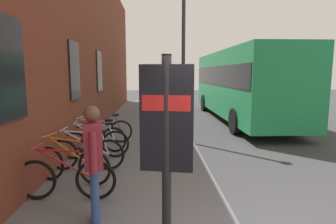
% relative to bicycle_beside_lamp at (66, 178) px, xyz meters
% --- Properties ---
extents(ground, '(60.00, 60.00, 0.00)m').
position_rel_bicycle_beside_lamp_xyz_m(ground, '(3.70, -3.80, -0.51)').
color(ground, '#38383A').
extents(sidewalk_pavement, '(24.00, 3.50, 0.12)m').
position_rel_bicycle_beside_lamp_xyz_m(sidewalk_pavement, '(5.70, -1.05, -0.45)').
color(sidewalk_pavement, slate).
rests_on(sidewalk_pavement, ground).
extents(station_facade, '(22.00, 0.65, 7.10)m').
position_rel_bicycle_beside_lamp_xyz_m(station_facade, '(6.69, 1.00, 3.04)').
color(station_facade, brown).
rests_on(station_facade, ground).
extents(bicycle_beside_lamp, '(0.48, 1.77, 0.97)m').
position_rel_bicycle_beside_lamp_xyz_m(bicycle_beside_lamp, '(0.00, 0.00, 0.00)').
color(bicycle_beside_lamp, black).
rests_on(bicycle_beside_lamp, sidewalk_pavement).
extents(bicycle_by_door, '(0.67, 1.70, 0.97)m').
position_rel_bicycle_beside_lamp_xyz_m(bicycle_by_door, '(0.77, 0.14, 0.00)').
color(bicycle_by_door, black).
rests_on(bicycle_by_door, sidewalk_pavement).
extents(bicycle_nearest_sign, '(0.48, 1.77, 0.97)m').
position_rel_bicycle_beside_lamp_xyz_m(bicycle_nearest_sign, '(1.52, 0.02, 0.00)').
color(bicycle_nearest_sign, black).
rests_on(bicycle_nearest_sign, sidewalk_pavement).
extents(bicycle_far_end, '(0.48, 1.77, 0.97)m').
position_rel_bicycle_beside_lamp_xyz_m(bicycle_far_end, '(2.43, 0.01, 0.00)').
color(bicycle_far_end, black).
rests_on(bicycle_far_end, sidewalk_pavement).
extents(bicycle_under_window, '(0.60, 1.73, 0.97)m').
position_rel_bicycle_beside_lamp_xyz_m(bicycle_under_window, '(3.10, 0.09, 0.00)').
color(bicycle_under_window, black).
rests_on(bicycle_under_window, sidewalk_pavement).
extents(bicycle_leaning_wall, '(0.48, 1.76, 0.97)m').
position_rel_bicycle_beside_lamp_xyz_m(bicycle_leaning_wall, '(4.02, 0.05, 0.00)').
color(bicycle_leaning_wall, black).
rests_on(bicycle_leaning_wall, sidewalk_pavement).
extents(transit_info_sign, '(0.18, 0.56, 2.40)m').
position_rel_bicycle_beside_lamp_xyz_m(transit_info_sign, '(-1.94, -1.68, 1.21)').
color(transit_info_sign, black).
rests_on(transit_info_sign, sidewalk_pavement).
extents(city_bus, '(10.50, 2.66, 3.35)m').
position_rel_bicycle_beside_lamp_xyz_m(city_bus, '(9.01, -5.80, 1.41)').
color(city_bus, '#1E8C4C').
rests_on(city_bus, ground).
extents(pedestrian_near_bus, '(0.65, 0.36, 1.75)m').
position_rel_bicycle_beside_lamp_xyz_m(pedestrian_near_bus, '(-0.76, -0.66, 0.68)').
color(pedestrian_near_bus, '#334C8C').
rests_on(pedestrian_near_bus, sidewalk_pavement).
extents(street_lamp, '(0.28, 0.28, 4.98)m').
position_rel_bicycle_beside_lamp_xyz_m(street_lamp, '(4.59, -2.50, 2.58)').
color(street_lamp, '#333338').
rests_on(street_lamp, sidewalk_pavement).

